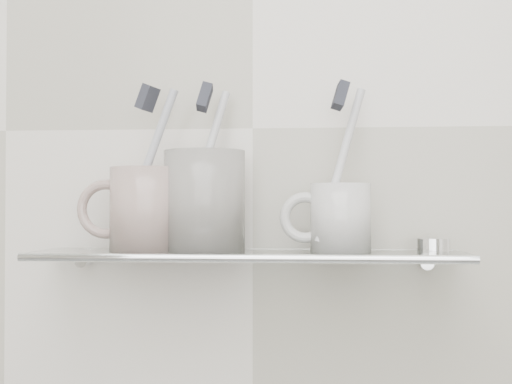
# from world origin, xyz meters

# --- Properties ---
(wall_back) EXTENTS (2.50, 0.00, 2.50)m
(wall_back) POSITION_xyz_m (0.00, 1.10, 1.25)
(wall_back) COLOR silver
(wall_back) RESTS_ON ground
(shelf_glass) EXTENTS (0.50, 0.12, 0.01)m
(shelf_glass) POSITION_xyz_m (0.00, 1.04, 1.10)
(shelf_glass) COLOR silver
(shelf_glass) RESTS_ON wall_back
(shelf_rail) EXTENTS (0.50, 0.01, 0.01)m
(shelf_rail) POSITION_xyz_m (0.00, 0.98, 1.10)
(shelf_rail) COLOR silver
(shelf_rail) RESTS_ON shelf_glass
(bracket_left) EXTENTS (0.02, 0.03, 0.02)m
(bracket_left) POSITION_xyz_m (-0.21, 1.09, 1.09)
(bracket_left) COLOR silver
(bracket_left) RESTS_ON wall_back
(bracket_right) EXTENTS (0.02, 0.03, 0.02)m
(bracket_right) POSITION_xyz_m (0.21, 1.09, 1.09)
(bracket_right) COLOR silver
(bracket_right) RESTS_ON wall_back
(mug_left) EXTENTS (0.10, 0.10, 0.10)m
(mug_left) POSITION_xyz_m (-0.12, 1.04, 1.15)
(mug_left) COLOR silver
(mug_left) RESTS_ON shelf_glass
(mug_left_handle) EXTENTS (0.07, 0.01, 0.07)m
(mug_left_handle) POSITION_xyz_m (-0.17, 1.04, 1.15)
(mug_left_handle) COLOR silver
(mug_left_handle) RESTS_ON mug_left
(toothbrush_left) EXTENTS (0.08, 0.03, 0.18)m
(toothbrush_left) POSITION_xyz_m (-0.12, 1.04, 1.20)
(toothbrush_left) COLOR #AFB5C3
(toothbrush_left) RESTS_ON mug_left
(bristles_left) EXTENTS (0.03, 0.03, 0.03)m
(bristles_left) POSITION_xyz_m (-0.12, 1.04, 1.28)
(bristles_left) COLOR #282A33
(bristles_left) RESTS_ON toothbrush_left
(mug_center) EXTENTS (0.11, 0.11, 0.12)m
(mug_center) POSITION_xyz_m (-0.05, 1.04, 1.16)
(mug_center) COLOR silver
(mug_center) RESTS_ON shelf_glass
(mug_center_handle) EXTENTS (0.08, 0.01, 0.08)m
(mug_center_handle) POSITION_xyz_m (-0.11, 1.04, 1.16)
(mug_center_handle) COLOR silver
(mug_center_handle) RESTS_ON mug_center
(toothbrush_center) EXTENTS (0.06, 0.06, 0.18)m
(toothbrush_center) POSITION_xyz_m (-0.05, 1.04, 1.20)
(toothbrush_center) COLOR silver
(toothbrush_center) RESTS_ON mug_center
(bristles_center) EXTENTS (0.02, 0.03, 0.04)m
(bristles_center) POSITION_xyz_m (-0.05, 1.04, 1.28)
(bristles_center) COLOR #282A33
(bristles_center) RESTS_ON toothbrush_center
(mug_right) EXTENTS (0.08, 0.08, 0.08)m
(mug_right) POSITION_xyz_m (0.11, 1.04, 1.14)
(mug_right) COLOR silver
(mug_right) RESTS_ON shelf_glass
(mug_right_handle) EXTENTS (0.06, 0.01, 0.06)m
(mug_right_handle) POSITION_xyz_m (0.07, 1.04, 1.14)
(mug_right_handle) COLOR silver
(mug_right_handle) RESTS_ON mug_right
(toothbrush_right) EXTENTS (0.06, 0.05, 0.18)m
(toothbrush_right) POSITION_xyz_m (0.11, 1.04, 1.20)
(toothbrush_right) COLOR silver
(toothbrush_right) RESTS_ON mug_right
(bristles_right) EXTENTS (0.02, 0.03, 0.04)m
(bristles_right) POSITION_xyz_m (0.11, 1.04, 1.28)
(bristles_right) COLOR #282A33
(bristles_right) RESTS_ON toothbrush_right
(chrome_cap) EXTENTS (0.04, 0.04, 0.02)m
(chrome_cap) POSITION_xyz_m (0.21, 1.04, 1.11)
(chrome_cap) COLOR silver
(chrome_cap) RESTS_ON shelf_glass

